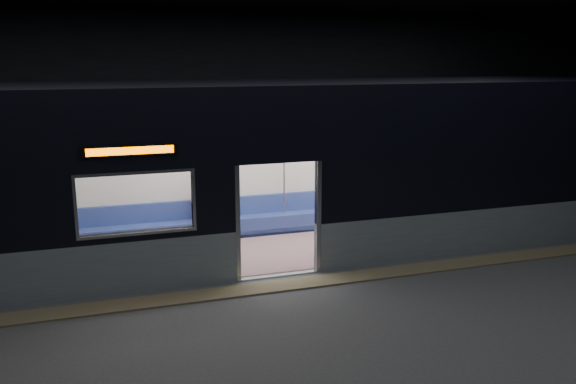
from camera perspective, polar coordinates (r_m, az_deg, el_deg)
station_floor at (r=10.04m, az=0.98°, el=-9.88°), size 24.00×14.00×0.01m
station_envelope at (r=9.28m, az=1.06°, el=11.56°), size 24.00×14.00×5.00m
tactile_strip at (r=10.51m, az=-0.04°, el=-8.69°), size 22.80×0.50×0.03m
metro_car at (r=11.87m, az=-3.11°, el=2.94°), size 18.00×3.04×3.35m
passenger at (r=12.86m, az=-7.97°, el=-1.34°), size 0.41×0.65×1.28m
handbag at (r=12.69m, az=-7.80°, el=-2.03°), size 0.23×0.20×0.11m
transit_map at (r=15.10m, az=13.66°, el=3.24°), size 0.99×0.03×0.64m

